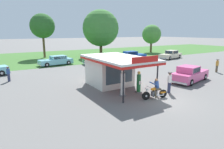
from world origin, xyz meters
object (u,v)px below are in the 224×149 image
Objects in this scene: parked_car_back_row_centre_left at (171,55)px; bystander_strolling_foreground at (217,65)px; parked_car_back_row_far_left at (132,56)px; bystander_leaning_by_kiosk at (169,82)px; parked_car_second_row_spare at (99,60)px; gas_pump_nearside at (123,84)px; motorcycle_with_rider at (155,90)px; featured_classic_sedan at (190,74)px; parked_car_back_row_far_right at (56,61)px; bystander_admiring_sedan at (8,74)px; gas_pump_offside at (139,83)px.

parked_car_back_row_centre_left is 3.45× the size of bystander_strolling_foreground.
bystander_leaning_by_kiosk is at bearing -117.88° from parked_car_back_row_far_left.
parked_car_back_row_centre_left is (7.47, -2.51, -0.02)m from parked_car_back_row_far_left.
parked_car_second_row_spare is 16.51m from bystander_strolling_foreground.
motorcycle_with_rider is at bearing -46.29° from gas_pump_nearside.
parked_car_back_row_far_right is (-9.00, 16.96, -0.06)m from featured_classic_sedan.
parked_car_back_row_centre_left reaches higher than parked_car_back_row_far_right.
gas_pump_nearside is 8.47m from featured_classic_sedan.
parked_car_back_row_far_right is 18.99m from bystander_leaning_by_kiosk.
parked_car_back_row_far_right is at bearing 117.95° from featured_classic_sedan.
parked_car_back_row_far_right is 3.44× the size of bystander_admiring_sedan.
gas_pump_nearside is 15.77m from parked_car_second_row_spare.
motorcycle_with_rider is 0.37× the size of parked_car_back_row_centre_left.
bystander_leaning_by_kiosk reaches higher than parked_car_back_row_far_left.
parked_car_back_row_far_left is (13.35, -1.41, 0.05)m from parked_car_back_row_far_right.
parked_car_back_row_centre_left reaches higher than parked_car_second_row_spare.
parked_car_second_row_spare is 16.16m from bystander_leaning_by_kiosk.
parked_car_back_row_far_left is (11.21, 15.76, -0.11)m from gas_pump_offside.
bystander_strolling_foreground reaches higher than motorcycle_with_rider.
gas_pump_nearside is 17.19m from parked_car_back_row_far_right.
motorcycle_with_rider is 0.40× the size of parked_car_back_row_far_right.
parked_car_back_row_far_right is 3.02× the size of bystander_leaning_by_kiosk.
parked_car_back_row_far_right is at bearing 135.00° from bystander_strolling_foreground.
gas_pump_offside is 0.33× the size of parked_car_back_row_far_left.
bystander_strolling_foreground is at bearing 9.44° from featured_classic_sedan.
parked_car_second_row_spare reaches higher than parked_car_back_row_far_right.
parked_car_back_row_centre_left is (18.68, 13.26, -0.13)m from gas_pump_offside.
parked_car_back_row_far_left is (7.18, 1.03, 0.04)m from parked_car_second_row_spare.
bystander_strolling_foreground is (2.48, -14.41, 0.17)m from parked_car_back_row_far_left.
gas_pump_offside is at bearing 148.69° from bystander_leaning_by_kiosk.
bystander_admiring_sedan is 0.88× the size of bystander_leaning_by_kiosk.
parked_car_back_row_far_right is 21.18m from parked_car_back_row_centre_left.
gas_pump_nearside is at bearing -88.20° from parked_car_back_row_far_right.
gas_pump_nearside is 0.39× the size of parked_car_second_row_spare.
parked_car_back_row_far_right is at bearing 91.80° from gas_pump_nearside.
parked_car_second_row_spare is at bearing 74.72° from gas_pump_offside.
motorcycle_with_rider is 0.38× the size of parked_car_back_row_far_left.
bystander_strolling_foreground is (-4.99, -11.91, 0.19)m from parked_car_back_row_centre_left.
motorcycle_with_rider is 2.12m from bystander_leaning_by_kiosk.
parked_car_back_row_centre_left reaches higher than bystander_admiring_sedan.
bystander_admiring_sedan is (-20.22, -5.95, 0.10)m from parked_car_back_row_far_left.
gas_pump_offside is 2.54m from bystander_leaning_by_kiosk.
motorcycle_with_rider is at bearing -163.22° from featured_classic_sedan.
bystander_leaning_by_kiosk reaches higher than motorcycle_with_rider.
gas_pump_offside reaches higher than parked_car_back_row_far_left.
gas_pump_offside is 1.10× the size of bystander_strolling_foreground.
gas_pump_nearside reaches higher than parked_car_back_row_centre_left.
gas_pump_nearside reaches higher than parked_car_second_row_spare.
bystander_strolling_foreground is (22.70, -8.46, 0.06)m from bystander_admiring_sedan.
bystander_admiring_sedan is (-15.87, 9.60, 0.10)m from featured_classic_sedan.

